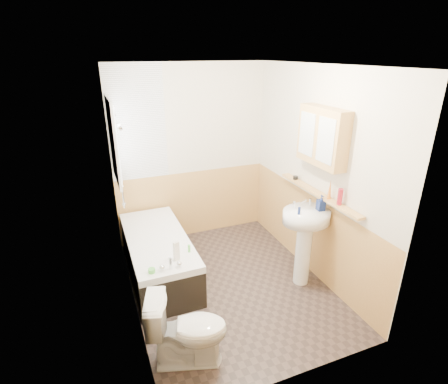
{
  "coord_description": "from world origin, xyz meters",
  "views": [
    {
      "loc": [
        -1.35,
        -3.23,
        2.63
      ],
      "look_at": [
        0.0,
        0.15,
        1.15
      ],
      "focal_mm": 28.0,
      "sensor_mm": 36.0,
      "label": 1
    }
  ],
  "objects_px": {
    "sink": "(305,232)",
    "medicine_cabinet": "(322,137)",
    "pine_shelf": "(318,193)",
    "bathtub": "(158,255)",
    "toilet": "(188,330)"
  },
  "relations": [
    {
      "from": "sink",
      "to": "medicine_cabinet",
      "type": "xyz_separation_m",
      "value": [
        0.17,
        0.09,
        1.08
      ]
    },
    {
      "from": "sink",
      "to": "pine_shelf",
      "type": "distance_m",
      "value": 0.47
    },
    {
      "from": "bathtub",
      "to": "medicine_cabinet",
      "type": "xyz_separation_m",
      "value": [
        1.74,
        -0.7,
        1.49
      ]
    },
    {
      "from": "sink",
      "to": "pine_shelf",
      "type": "bearing_deg",
      "value": 32.56
    },
    {
      "from": "bathtub",
      "to": "sink",
      "type": "bearing_deg",
      "value": -26.77
    },
    {
      "from": "toilet",
      "to": "medicine_cabinet",
      "type": "xyz_separation_m",
      "value": [
        1.77,
        0.72,
        1.42
      ]
    },
    {
      "from": "pine_shelf",
      "to": "medicine_cabinet",
      "type": "relative_size",
      "value": 2.07
    },
    {
      "from": "bathtub",
      "to": "medicine_cabinet",
      "type": "distance_m",
      "value": 2.4
    },
    {
      "from": "sink",
      "to": "pine_shelf",
      "type": "xyz_separation_m",
      "value": [
        0.2,
        0.1,
        0.41
      ]
    },
    {
      "from": "bathtub",
      "to": "toilet",
      "type": "xyz_separation_m",
      "value": [
        -0.03,
        -1.42,
        0.07
      ]
    },
    {
      "from": "bathtub",
      "to": "pine_shelf",
      "type": "height_order",
      "value": "pine_shelf"
    },
    {
      "from": "toilet",
      "to": "sink",
      "type": "distance_m",
      "value": 1.75
    },
    {
      "from": "toilet",
      "to": "pine_shelf",
      "type": "height_order",
      "value": "pine_shelf"
    },
    {
      "from": "toilet",
      "to": "sink",
      "type": "relative_size",
      "value": 0.66
    },
    {
      "from": "toilet",
      "to": "pine_shelf",
      "type": "relative_size",
      "value": 0.49
    }
  ]
}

